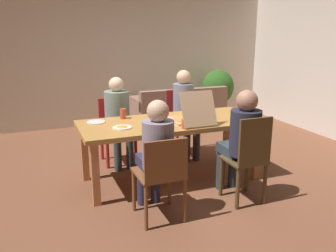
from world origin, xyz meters
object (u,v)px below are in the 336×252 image
Objects in this scene: dining_table at (171,127)px; person_2 at (156,148)px; plate_1 at (122,127)px; couch at (178,112)px; potted_plant at (218,89)px; chair_3 at (248,158)px; pizza_box_0 at (190,117)px; drinking_glass_1 at (185,124)px; person_1 at (118,114)px; plate_0 at (152,122)px; chair_1 at (116,127)px; plate_2 at (96,122)px; chair_0 at (181,119)px; drinking_glass_0 at (123,114)px; person_3 at (242,135)px; person_0 at (185,107)px; chair_2 at (162,173)px.

dining_table is 0.89m from person_2.
plate_1 is 3.02m from couch.
potted_plant reaches higher than couch.
pizza_box_0 reaches higher than chair_3.
dining_table is 0.38m from drinking_glass_1.
plate_0 is (0.23, -0.73, 0.05)m from person_1.
person_2 reaches higher than chair_1.
dining_table is 0.63m from plate_1.
potted_plant is (2.63, 2.57, -0.12)m from plate_1.
person_2 is 1.08m from plate_2.
drinking_glass_0 is (-1.02, -0.57, 0.30)m from chair_0.
person_2 is (-0.46, -0.76, 0.03)m from dining_table.
pizza_box_0 reaches higher than plate_1.
chair_1 is 0.91× the size of chair_3.
person_3 is 1.07m from plate_0.
potted_plant is (2.47, 1.57, 0.15)m from chair_1.
person_2 reaches higher than chair_3.
person_0 reaches higher than chair_1.
person_1 reaches higher than potted_plant.
person_2 is at bearing -90.00° from chair_1.
person_0 is 1.03× the size of person_3.
pizza_box_0 reaches higher than chair_1.
drinking_glass_0 is (-0.04, 1.08, 0.11)m from person_2.
person_3 is at bearing 90.00° from chair_3.
chair_0 reaches higher than dining_table.
chair_0 is at bearing 49.14° from plate_0.
person_1 is 1.93m from chair_3.
chair_3 is at bearing -40.01° from plate_2.
chair_0 is at bearing 7.30° from person_1.
plate_1 is at bearing 101.18° from chair_2.
pizza_box_0 is (0.65, 0.64, 0.11)m from person_2.
person_0 is at bearing -90.00° from chair_0.
drinking_glass_0 is (0.12, 0.42, 0.05)m from plate_1.
chair_1 is at bearing -147.54° from potted_plant.
chair_2 is (-0.00, -1.82, 0.02)m from chair_1.
chair_2 reaches higher than drinking_glass_1.
person_1 reaches higher than chair_1.
plate_2 is (-0.39, 1.16, 0.25)m from chair_2.
chair_1 is 4.04× the size of plate_2.
couch is at bearing 64.51° from chair_2.
drinking_glass_0 is 3.31m from potted_plant.
person_0 reaches higher than chair_3.
person_0 is 1.03m from plate_0.
chair_3 reaches higher than chair_2.
plate_2 is (-1.36, -0.49, 0.02)m from person_0.
person_1 reaches higher than drinking_glass_0.
dining_table is 1.82× the size of person_1.
couch reaches higher than dining_table.
chair_3 is (0.51, -0.89, -0.15)m from dining_table.
chair_2 is 0.25m from person_2.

